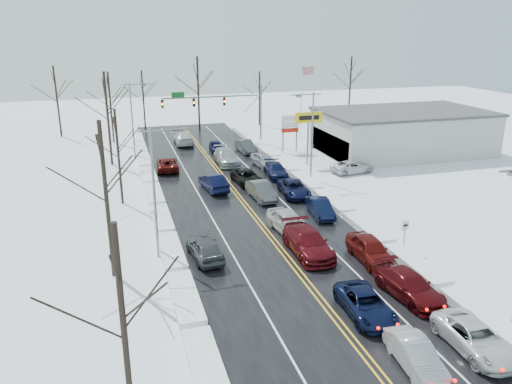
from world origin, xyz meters
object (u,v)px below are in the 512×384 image
object	(u,v)px
flagpole	(302,96)
dealership_building	(402,131)
traffic_signal_mast	(224,104)
oncoming_car_0	(214,190)
tires_plus_sign	(308,121)

from	to	relation	value
flagpole	dealership_building	bearing A→B (deg)	-53.73
traffic_signal_mast	oncoming_car_0	distance (m)	20.06
tires_plus_sign	dealership_building	bearing A→B (deg)	8.47
traffic_signal_mast	oncoming_car_0	world-z (taller)	traffic_signal_mast
traffic_signal_mast	dealership_building	world-z (taller)	traffic_signal_mast
flagpole	oncoming_car_0	xyz separation A→B (m)	(-17.03, -20.56, -5.93)
dealership_building	oncoming_car_0	xyz separation A→B (m)	(-25.83, -8.56, -2.66)
oncoming_car_0	tires_plus_sign	bearing A→B (deg)	-159.30
dealership_building	oncoming_car_0	distance (m)	27.34
tires_plus_sign	flagpole	distance (m)	14.79
dealership_building	oncoming_car_0	bearing A→B (deg)	-161.66
flagpole	dealership_building	world-z (taller)	flagpole
traffic_signal_mast	flagpole	bearing A→B (deg)	9.73
traffic_signal_mast	flagpole	distance (m)	11.90
tires_plus_sign	flagpole	size ratio (longest dim) A/B	0.60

